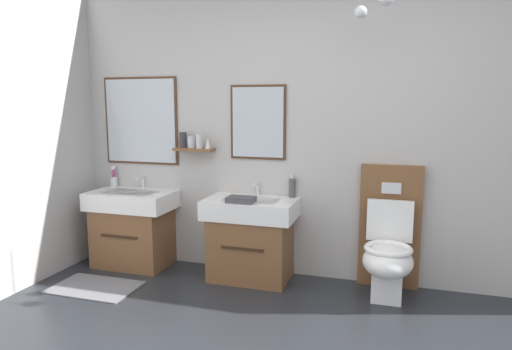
{
  "coord_description": "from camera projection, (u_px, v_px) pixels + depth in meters",
  "views": [
    {
      "loc": [
        0.52,
        -1.81,
        1.47
      ],
      "look_at": [
        -0.57,
        1.66,
        0.91
      ],
      "focal_mm": 31.99,
      "sensor_mm": 36.0,
      "label": 1
    }
  ],
  "objects": [
    {
      "name": "toothbrush_cup",
      "position": [
        114.0,
        180.0,
        4.38
      ],
      "size": [
        0.07,
        0.07,
        0.21
      ],
      "color": "silver",
      "rests_on": "vanity_sink_left"
    },
    {
      "name": "tap_on_left_sink",
      "position": [
        142.0,
        181.0,
        4.3
      ],
      "size": [
        0.03,
        0.13,
        0.11
      ],
      "color": "silver",
      "rests_on": "vanity_sink_left"
    },
    {
      "name": "wall_back",
      "position": [
        331.0,
        125.0,
        3.78
      ],
      "size": [
        4.86,
        0.63,
        2.61
      ],
      "color": "#B7B5B2",
      "rests_on": "ground"
    },
    {
      "name": "folded_hand_towel",
      "position": [
        241.0,
        200.0,
        3.69
      ],
      "size": [
        0.22,
        0.16,
        0.04
      ],
      "primitive_type": "cube",
      "color": "#47474C",
      "rests_on": "vanity_sink_right"
    },
    {
      "name": "toilet",
      "position": [
        388.0,
        247.0,
        3.53
      ],
      "size": [
        0.48,
        0.62,
        1.0
      ],
      "color": "brown",
      "rests_on": "ground"
    },
    {
      "name": "vanity_sink_right",
      "position": [
        251.0,
        237.0,
        3.86
      ],
      "size": [
        0.76,
        0.49,
        0.69
      ],
      "color": "brown",
      "rests_on": "ground"
    },
    {
      "name": "bath_mat",
      "position": [
        95.0,
        287.0,
        3.69
      ],
      "size": [
        0.68,
        0.44,
        0.01
      ],
      "primitive_type": "cube",
      "color": "slate",
      "rests_on": "ground"
    },
    {
      "name": "vanity_sink_left",
      "position": [
        134.0,
        226.0,
        4.2
      ],
      "size": [
        0.76,
        0.49,
        0.69
      ],
      "color": "brown",
      "rests_on": "ground"
    },
    {
      "name": "tap_on_right_sink",
      "position": [
        257.0,
        187.0,
        3.97
      ],
      "size": [
        0.03,
        0.13,
        0.11
      ],
      "color": "silver",
      "rests_on": "vanity_sink_right"
    },
    {
      "name": "soap_dispenser",
      "position": [
        292.0,
        188.0,
        3.87
      ],
      "size": [
        0.06,
        0.06,
        0.2
      ],
      "color": "#4C4C51",
      "rests_on": "vanity_sink_right"
    }
  ]
}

